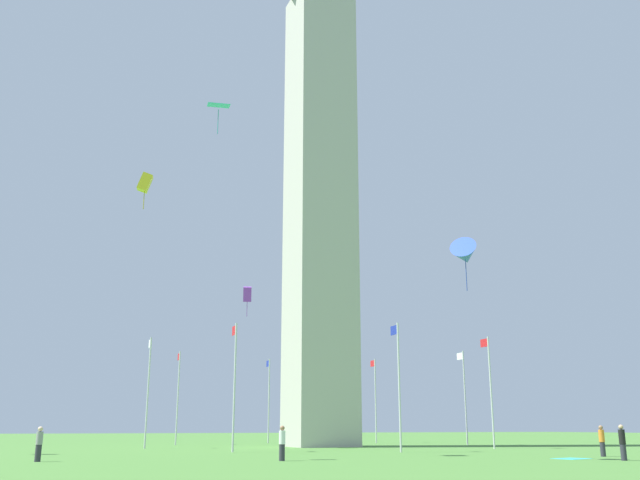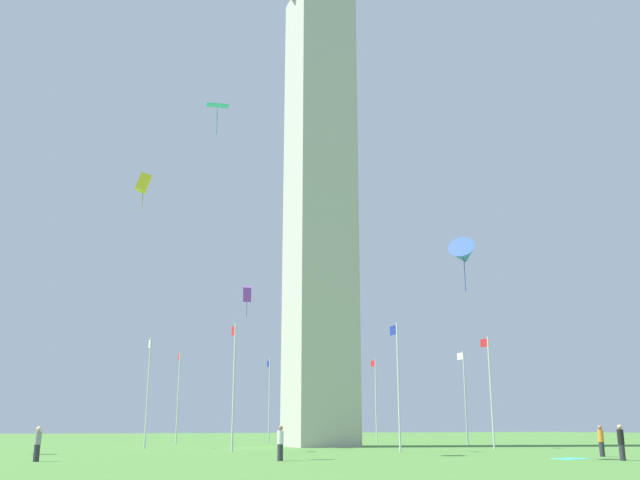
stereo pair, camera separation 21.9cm
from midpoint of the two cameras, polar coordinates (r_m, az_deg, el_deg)
ground_plane at (r=62.39m, az=-0.10°, el=-16.29°), size 260.00×260.00×0.00m
obelisk_monument at (r=66.42m, az=-0.10°, el=5.35°), size 5.39×5.39×49.01m
flagpole_n at (r=76.26m, az=-4.23°, el=-12.45°), size 1.12×0.14×8.60m
flagpole_ne at (r=69.62m, az=-11.45°, el=-11.99°), size 1.12×0.14×8.60m
flagpole_e at (r=58.76m, az=-13.77°, el=-11.40°), size 1.12×0.14×8.60m
flagpole_se at (r=49.48m, az=-7.03°, el=-11.15°), size 1.12×0.14×8.60m
flagpole_s at (r=49.22m, az=6.22°, el=-11.15°), size 1.12×0.14×8.60m
flagpole_sw at (r=58.23m, az=13.44°, el=-11.39°), size 1.12×0.14×8.60m
flagpole_w at (r=69.17m, az=11.46°, el=-11.97°), size 1.12×0.14×8.60m
flagpole_nw at (r=76.09m, az=4.38°, el=-12.44°), size 1.12×0.14×8.60m
person_black_shirt at (r=40.11m, az=23.01°, el=-14.77°), size 0.32×0.32×1.75m
person_gray_shirt at (r=38.51m, az=-21.83°, el=-15.00°), size 0.32×0.32×1.66m
person_orange_shirt at (r=44.93m, az=21.61°, el=-14.80°), size 0.32×0.32×1.72m
person_white_shirt at (r=36.88m, az=-3.24°, el=-16.01°), size 0.32×0.32×1.70m
kite_purple_box at (r=58.70m, az=-5.97°, el=-4.37°), size 1.11×0.91×2.51m
kite_yellow_box at (r=40.21m, az=-14.05°, el=4.49°), size 0.70×0.92×2.07m
kite_cyan_diamond at (r=46.31m, az=-8.30°, el=10.61°), size 1.58×1.61×2.16m
kite_blue_delta at (r=39.74m, az=11.45°, el=-1.17°), size 2.34×2.32×2.97m
picnic_blanket_near_first_person at (r=41.48m, az=19.44°, el=-16.26°), size 1.79×2.08×0.01m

